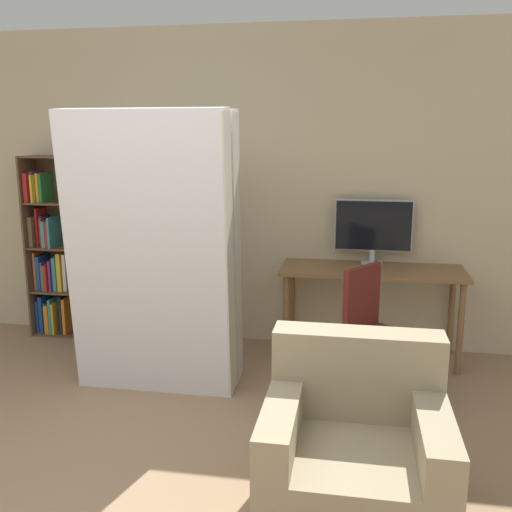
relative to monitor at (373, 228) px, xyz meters
The scene contains 8 objects.
wall_back 1.48m from the monitor, behind, with size 8.00×0.06×2.70m.
desk 0.44m from the monitor, 89.31° to the right, with size 1.45×0.56×0.76m.
monitor is the anchor object (origin of this frame).
office_chair 1.20m from the monitor, 87.86° to the right, with size 0.61×0.61×0.95m.
bookshelf 2.81m from the monitor, behind, with size 0.65×0.30×1.63m.
mattress_near 1.86m from the monitor, 145.20° to the right, with size 1.15×0.35×1.99m.
mattress_far 1.73m from the monitor, 152.08° to the right, with size 1.15×0.31×1.99m.
armchair 2.32m from the monitor, 92.87° to the right, with size 0.85×0.80×0.85m.
Camera 1 is at (1.29, -1.93, 1.81)m, focal length 40.00 mm.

